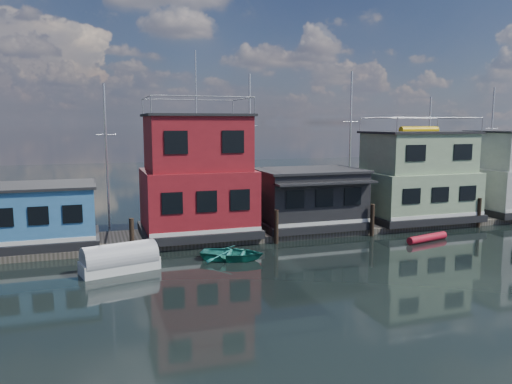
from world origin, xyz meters
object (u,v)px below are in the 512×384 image
object	(u,v)px
houseboat_dark	(309,198)
dinghy_teal	(232,253)
houseboat_red	(197,178)
tarp_runabout	(120,260)
houseboat_green	(417,178)
houseboat_blue	(42,215)
red_kayak	(427,238)

from	to	relation	value
houseboat_dark	dinghy_teal	xyz separation A→B (m)	(-7.21, -5.58, -2.05)
houseboat_red	tarp_runabout	size ratio (longest dim) A/B	2.83
houseboat_dark	tarp_runabout	world-z (taller)	houseboat_dark
houseboat_green	houseboat_red	bearing A→B (deg)	-180.00
houseboat_blue	dinghy_teal	world-z (taller)	houseboat_blue
houseboat_red	tarp_runabout	bearing A→B (deg)	-132.35
houseboat_blue	tarp_runabout	xyz separation A→B (m)	(4.13, -5.89, -1.61)
houseboat_blue	houseboat_green	world-z (taller)	houseboat_green
houseboat_blue	houseboat_green	xyz separation A→B (m)	(26.50, 0.00, 1.34)
dinghy_teal	houseboat_dark	bearing A→B (deg)	-25.52
tarp_runabout	houseboat_green	bearing A→B (deg)	0.35
houseboat_green	red_kayak	xyz separation A→B (m)	(-2.94, -5.38, -3.30)
houseboat_green	red_kayak	size ratio (longest dim) A/B	2.50
houseboat_dark	houseboat_red	bearing A→B (deg)	179.86
houseboat_blue	houseboat_dark	bearing A→B (deg)	-0.06
houseboat_blue	dinghy_teal	xyz separation A→B (m)	(10.29, -5.60, -1.83)
houseboat_blue	red_kayak	world-z (taller)	houseboat_blue
dinghy_teal	red_kayak	bearing A→B (deg)	-62.34
red_kayak	tarp_runabout	size ratio (longest dim) A/B	0.80
houseboat_blue	dinghy_teal	bearing A→B (deg)	-28.56
houseboat_blue	houseboat_red	xyz separation A→B (m)	(9.50, 0.00, 1.90)
houseboat_green	dinghy_teal	xyz separation A→B (m)	(-16.21, -5.60, -3.18)
houseboat_green	houseboat_dark	bearing A→B (deg)	-179.88
houseboat_red	dinghy_teal	distance (m)	6.78
houseboat_blue	dinghy_teal	distance (m)	11.86
houseboat_red	red_kayak	size ratio (longest dim) A/B	3.52
houseboat_blue	red_kayak	distance (m)	24.24
houseboat_blue	houseboat_green	size ratio (longest dim) A/B	0.76
houseboat_blue	red_kayak	size ratio (longest dim) A/B	1.90
houseboat_red	houseboat_dark	distance (m)	8.18
houseboat_dark	houseboat_blue	bearing A→B (deg)	179.94
houseboat_green	dinghy_teal	distance (m)	17.44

